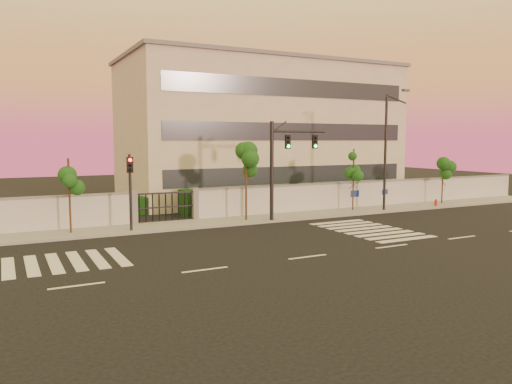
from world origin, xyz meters
TOP-DOWN VIEW (x-y plane):
  - ground at (0.00, 0.00)m, footprint 120.00×120.00m
  - sidewalk at (0.00, 10.50)m, footprint 60.00×3.00m
  - perimeter_wall at (0.10, 12.00)m, footprint 60.00×0.36m
  - hedge_row at (1.17, 14.74)m, footprint 41.00×4.25m
  - institutional_building at (9.00, 21.99)m, footprint 24.40×12.40m
  - road_markings at (-1.58, 3.76)m, footprint 57.00×7.62m
  - street_tree_c at (-8.93, 10.45)m, footprint 1.42×1.13m
  - street_tree_d at (1.81, 10.10)m, footprint 1.60×1.27m
  - street_tree_e at (10.92, 10.68)m, footprint 1.34×1.07m
  - street_tree_f at (19.90, 10.50)m, footprint 1.35×1.07m
  - traffic_signal_main at (4.05, 9.26)m, footprint 4.12×0.42m
  - traffic_signal_secondary at (-5.76, 9.66)m, footprint 0.35×0.34m
  - streetlight_east at (12.99, 9.46)m, footprint 0.53×2.12m
  - fire_hydrant at (18.20, 9.54)m, footprint 0.26×0.26m

SIDE VIEW (x-z plane):
  - ground at x=0.00m, z-range 0.00..0.00m
  - road_markings at x=-1.58m, z-range 0.00..0.02m
  - sidewalk at x=0.00m, z-range 0.00..0.15m
  - fire_hydrant at x=18.20m, z-range 0.00..0.69m
  - hedge_row at x=1.17m, z-range -0.08..1.72m
  - perimeter_wall at x=0.10m, z-range -0.03..2.17m
  - street_tree_f at x=19.90m, z-range 0.91..4.76m
  - traffic_signal_secondary at x=-5.76m, z-range 0.61..5.12m
  - street_tree_c at x=-8.93m, z-range 1.02..5.33m
  - street_tree_e at x=10.92m, z-range 1.10..5.78m
  - street_tree_d at x=1.81m, z-range 1.18..6.18m
  - traffic_signal_main at x=4.05m, z-range 0.86..7.37m
  - streetlight_east at x=12.99m, z-range 0.36..9.19m
  - institutional_building at x=9.00m, z-range 0.03..12.28m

